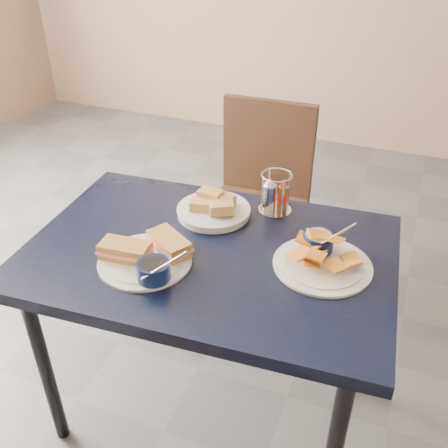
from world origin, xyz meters
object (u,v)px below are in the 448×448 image
at_px(chair_far, 261,188).
at_px(plantain_plate, 320,255).
at_px(bread_basket, 214,209).
at_px(dining_table, 210,270).
at_px(sandwich_plate, 148,256).
at_px(condiment_caddy, 274,195).

bearing_deg(chair_far, plantain_plate, -61.39).
relative_size(chair_far, bread_basket, 3.80).
bearing_deg(chair_far, bread_basket, -86.22).
xyz_separation_m(dining_table, sandwich_plate, (-0.13, -0.13, 0.10)).
xyz_separation_m(chair_far, sandwich_plate, (-0.03, -0.96, 0.27)).
height_order(plantain_plate, condiment_caddy, condiment_caddy).
relative_size(sandwich_plate, plantain_plate, 1.08).
relative_size(dining_table, chair_far, 1.25).
bearing_deg(condiment_caddy, chair_far, 111.39).
height_order(dining_table, plantain_plate, plantain_plate).
distance_m(plantain_plate, bread_basket, 0.40).
bearing_deg(sandwich_plate, dining_table, 43.55).
distance_m(sandwich_plate, condiment_caddy, 0.48).
xyz_separation_m(sandwich_plate, bread_basket, (0.07, 0.31, -0.00)).
bearing_deg(sandwich_plate, bread_basket, 77.06).
distance_m(dining_table, condiment_caddy, 0.33).
relative_size(plantain_plate, condiment_caddy, 2.03).
distance_m(chair_far, bread_basket, 0.70).
relative_size(sandwich_plate, bread_basket, 1.27).
xyz_separation_m(dining_table, condiment_caddy, (0.11, 0.28, 0.13)).
height_order(dining_table, sandwich_plate, sandwich_plate).
height_order(sandwich_plate, condiment_caddy, condiment_caddy).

